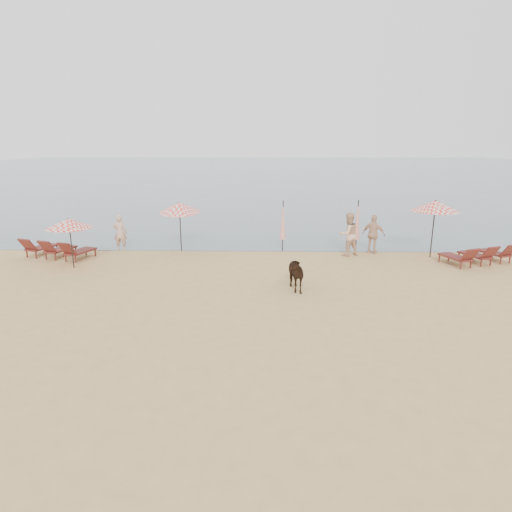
{
  "coord_description": "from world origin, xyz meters",
  "views": [
    {
      "loc": [
        0.31,
        -9.69,
        4.98
      ],
      "look_at": [
        0.0,
        5.0,
        1.1
      ],
      "focal_mm": 30.0,
      "sensor_mm": 36.0,
      "label": 1
    }
  ],
  "objects": [
    {
      "name": "umbrella_open_left_a",
      "position": [
        -7.56,
        7.07,
        1.87
      ],
      "size": [
        1.83,
        1.83,
        2.08
      ],
      "rotation": [
        0.0,
        0.0,
        0.39
      ],
      "color": "black",
      "rests_on": "ground"
    },
    {
      "name": "umbrella_closed_right",
      "position": [
        4.62,
        10.05,
        1.51
      ],
      "size": [
        0.3,
        0.3,
        2.46
      ],
      "rotation": [
        0.0,
        0.0,
        -0.38
      ],
      "color": "black",
      "rests_on": "ground"
    },
    {
      "name": "lounger_cluster_right",
      "position": [
        9.42,
        8.05,
        0.42
      ],
      "size": [
        3.18,
        2.53,
        0.61
      ],
      "rotation": [
        0.0,
        0.0,
        0.37
      ],
      "color": "maroon",
      "rests_on": "ground"
    },
    {
      "name": "umbrella_open_right",
      "position": [
        7.79,
        9.15,
        2.33
      ],
      "size": [
        2.12,
        2.12,
        2.58
      ],
      "rotation": [
        0.0,
        0.0,
        0.31
      ],
      "color": "black",
      "rests_on": "ground"
    },
    {
      "name": "beachgoer_right_b",
      "position": [
        5.33,
        9.78,
        0.91
      ],
      "size": [
        1.14,
        0.91,
        1.81
      ],
      "primitive_type": "imported",
      "rotation": [
        0.0,
        0.0,
        2.62
      ],
      "color": "tan",
      "rests_on": "ground"
    },
    {
      "name": "umbrella_open_left_b",
      "position": [
        -3.67,
        10.01,
        2.1
      ],
      "size": [
        1.9,
        1.94,
        2.43
      ],
      "rotation": [
        0.0,
        0.0,
        -0.23
      ],
      "color": "black",
      "rests_on": "ground"
    },
    {
      "name": "beachgoer_left",
      "position": [
        -6.59,
        10.11,
        0.87
      ],
      "size": [
        0.64,
        0.43,
        1.73
      ],
      "primitive_type": "imported",
      "rotation": [
        0.0,
        0.0,
        3.17
      ],
      "color": "tan",
      "rests_on": "ground"
    },
    {
      "name": "beachgoer_right_a",
      "position": [
        4.09,
        9.39,
        0.99
      ],
      "size": [
        1.18,
        1.07,
        1.98
      ],
      "primitive_type": "imported",
      "rotation": [
        0.0,
        0.0,
        3.55
      ],
      "color": "#DDAE8A",
      "rests_on": "ground"
    },
    {
      "name": "lounger_cluster_left",
      "position": [
        -8.98,
        8.64,
        0.44
      ],
      "size": [
        3.25,
        2.51,
        0.63
      ],
      "rotation": [
        0.0,
        0.0,
        -0.33
      ],
      "color": "maroon",
      "rests_on": "ground"
    },
    {
      "name": "umbrella_closed_left",
      "position": [
        1.15,
        10.1,
        1.49
      ],
      "size": [
        0.29,
        0.29,
        2.42
      ],
      "rotation": [
        0.0,
        0.0,
        0.22
      ],
      "color": "black",
      "rests_on": "ground"
    },
    {
      "name": "sea",
      "position": [
        0.0,
        80.0,
        0.0
      ],
      "size": [
        160.0,
        140.0,
        0.06
      ],
      "primitive_type": "cube",
      "color": "#51606B",
      "rests_on": "ground"
    },
    {
      "name": "cow",
      "position": [
        1.28,
        4.56,
        0.62
      ],
      "size": [
        0.98,
        1.59,
        1.25
      ],
      "primitive_type": "imported",
      "rotation": [
        0.0,
        0.0,
        0.22
      ],
      "color": "black",
      "rests_on": "ground"
    },
    {
      "name": "ground",
      "position": [
        0.0,
        0.0,
        0.0
      ],
      "size": [
        120.0,
        120.0,
        0.0
      ],
      "primitive_type": "plane",
      "color": "tan",
      "rests_on": "ground"
    }
  ]
}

